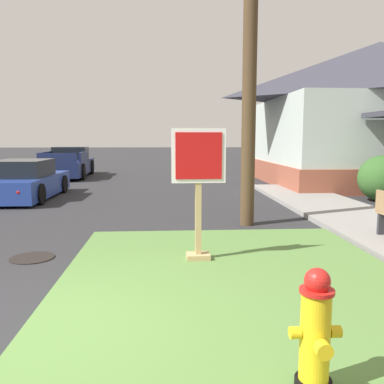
{
  "coord_description": "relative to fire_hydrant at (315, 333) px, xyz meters",
  "views": [
    {
      "loc": [
        1.24,
        -3.83,
        1.94
      ],
      "look_at": [
        1.68,
        3.02,
        1.03
      ],
      "focal_mm": 38.09,
      "sensor_mm": 36.0,
      "label": 1
    }
  ],
  "objects": [
    {
      "name": "sidewalk_strip",
      "position": [
        3.38,
        5.9,
        -0.46
      ],
      "size": [
        2.2,
        14.03,
        0.12
      ],
      "primitive_type": "cube",
      "color": "gray",
      "rests_on": "ground"
    },
    {
      "name": "stop_sign",
      "position": [
        -0.6,
        3.33,
        0.56
      ],
      "size": [
        0.81,
        0.29,
        2.0
      ],
      "color": "tan",
      "rests_on": "grass_corner_patch"
    },
    {
      "name": "shrub_near_porch",
      "position": [
        5.54,
        9.24,
        0.19
      ],
      "size": [
        1.47,
        1.47,
        1.42
      ],
      "primitive_type": "ellipsoid",
      "color": "#315A25",
      "rests_on": "ground"
    },
    {
      "name": "ground_plane",
      "position": [
        -2.33,
        1.07,
        -0.52
      ],
      "size": [
        160.0,
        160.0,
        0.0
      ],
      "primitive_type": "plane",
      "color": "#2B2B2D"
    },
    {
      "name": "grass_corner_patch",
      "position": [
        -0.17,
        2.4,
        -0.48
      ],
      "size": [
        4.7,
        5.8,
        0.08
      ],
      "primitive_type": "cube",
      "color": "#567F3D",
      "rests_on": "ground"
    },
    {
      "name": "parked_sedan_blue",
      "position": [
        -5.6,
        10.52,
        0.02
      ],
      "size": [
        1.91,
        4.3,
        1.25
      ],
      "color": "#233D93",
      "rests_on": "ground"
    },
    {
      "name": "corner_house",
      "position": [
        7.71,
        13.95,
        2.48
      ],
      "size": [
        9.28,
        8.89,
        5.84
      ],
      "color": "brown",
      "rests_on": "ground"
    },
    {
      "name": "fire_hydrant",
      "position": [
        0.0,
        0.0,
        0.0
      ],
      "size": [
        0.38,
        0.34,
        0.93
      ],
      "color": "black",
      "rests_on": "grass_corner_patch"
    },
    {
      "name": "manhole_cover",
      "position": [
        -3.27,
        3.8,
        -0.51
      ],
      "size": [
        0.7,
        0.7,
        0.02
      ],
      "primitive_type": "cylinder",
      "color": "black",
      "rests_on": "ground"
    },
    {
      "name": "pickup_truck_navy",
      "position": [
        -5.93,
        17.9,
        0.09
      ],
      "size": [
        2.18,
        5.3,
        1.48
      ],
      "color": "#19234C",
      "rests_on": "ground"
    }
  ]
}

